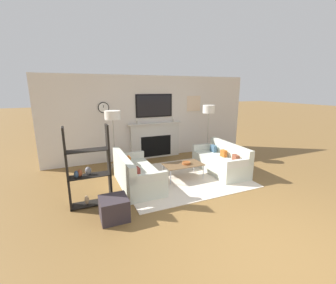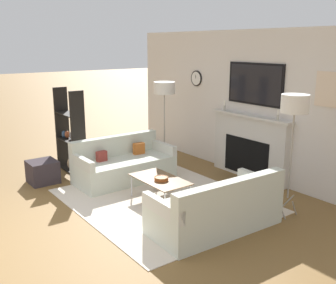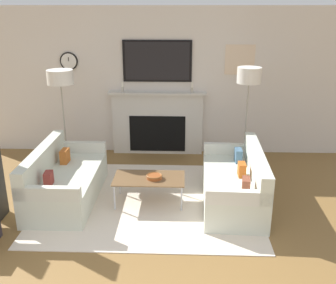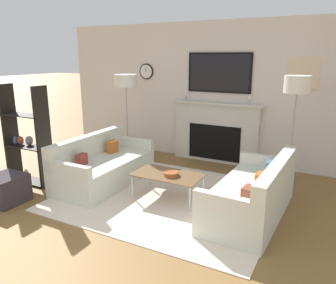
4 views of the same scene
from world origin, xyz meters
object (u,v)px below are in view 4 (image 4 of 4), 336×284
Objects in this scene: decorative_bowl at (171,173)px; couch_right at (253,196)px; floor_lamp_left at (126,82)px; coffee_table at (168,176)px; shelf_unit at (27,140)px; floor_lamp_right at (297,86)px; ottoman at (6,189)px; couch_left at (103,167)px.

couch_right is at bearing 4.42° from decorative_bowl.
floor_lamp_left reaches higher than decorative_bowl.
couch_right is 1.24m from coffee_table.
couch_right is at bearing 8.60° from shelf_unit.
floor_lamp_left is 2.04m from shelf_unit.
floor_lamp_left is at bearing 180.00° from floor_lamp_right.
couch_right is 1.78m from floor_lamp_right.
decorative_bowl is 2.38m from ottoman.
shelf_unit reaches higher than couch_right.
shelf_unit reaches higher than ottoman.
floor_lamp_left is (-1.60, 1.23, 1.15)m from decorative_bowl.
couch_right is 3.64m from shelf_unit.
shelf_unit is (-2.41, -0.45, 0.32)m from decorative_bowl.
decorative_bowl is (1.32, -0.09, 0.14)m from couch_left.
shelf_unit is at bearing -156.45° from floor_lamp_right.
shelf_unit is (-3.57, -0.54, 0.46)m from couch_right.
couch_left is 1.34m from decorative_bowl.
couch_left is 1.77× the size of coffee_table.
coffee_table is 0.56× the size of floor_lamp_right.
floor_lamp_right is at bearing 40.50° from decorative_bowl.
couch_left reaches higher than ottoman.
couch_left is 1.30m from shelf_unit.
shelf_unit reaches higher than coffee_table.
couch_left is 1.03× the size of floor_lamp_left.
coffee_table is at bearing 11.55° from shelf_unit.
floor_lamp_right is 4.47m from ottoman.
ottoman is (-3.23, -1.24, -0.08)m from couch_right.
coffee_table is 0.58× the size of floor_lamp_left.
ottoman is (-2.00, -1.18, -0.16)m from coffee_table.
ottoman reaches higher than coffee_table.
couch_left is at bearing 177.04° from coffee_table.
floor_lamp_left is 1.06× the size of shelf_unit.
floor_lamp_right is at bearing 23.55° from shelf_unit.
couch_right is 1.17m from decorative_bowl.
ottoman is (-3.51, -2.38, -1.42)m from floor_lamp_right.
couch_right is at bearing 2.90° from coffee_table.
floor_lamp_right is (2.76, 1.14, 1.34)m from couch_left.
shelf_unit is at bearing -168.45° from coffee_table.
floor_lamp_left reaches higher than ottoman.
coffee_table is at bearing -38.17° from floor_lamp_left.
floor_lamp_left reaches higher than couch_left.
floor_lamp_left is 3.54× the size of ottoman.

